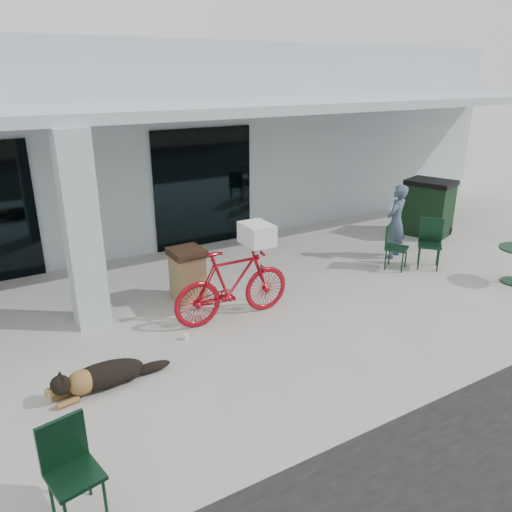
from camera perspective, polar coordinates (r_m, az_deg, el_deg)
ground at (r=7.20m, az=-1.67°, el=-12.09°), size 80.00×80.00×0.00m
building at (r=14.22m, az=-19.14°, el=12.77°), size 22.00×7.00×4.50m
storefront_glass_right at (r=11.61m, az=-6.00°, el=7.76°), size 2.40×0.06×2.70m
column at (r=8.09m, az=-19.29°, el=2.66°), size 0.50×0.50×3.12m
overhang at (r=9.42m, az=-13.05°, el=15.89°), size 22.00×2.80×0.18m
bicycle at (r=8.12m, az=-2.67°, el=-3.24°), size 2.06×0.62×1.23m
laundry_basket at (r=8.04m, az=0.10°, el=2.53°), size 0.44×0.58×0.34m
dog at (r=6.89m, az=-16.96°, el=-12.75°), size 1.24×0.57×0.40m
cup_near_dog at (r=7.80m, az=-8.02°, el=-9.12°), size 0.08×0.08×0.10m
cafe_chair_near at (r=5.12m, az=-20.03°, el=-22.44°), size 0.52×0.55×0.97m
cafe_chair_far_a at (r=10.65m, az=15.80°, el=0.95°), size 0.60×0.61×0.93m
cafe_chair_far_b at (r=10.90m, az=19.25°, el=1.28°), size 0.68×0.68×1.02m
person at (r=11.23m, az=15.71°, el=3.80°), size 0.69×0.58×1.62m
trash_receptacle at (r=8.91m, az=-7.82°, el=-2.12°), size 0.59×0.59×0.96m
wheeled_bin at (r=13.12m, az=19.08°, el=5.24°), size 1.16×1.30×1.38m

